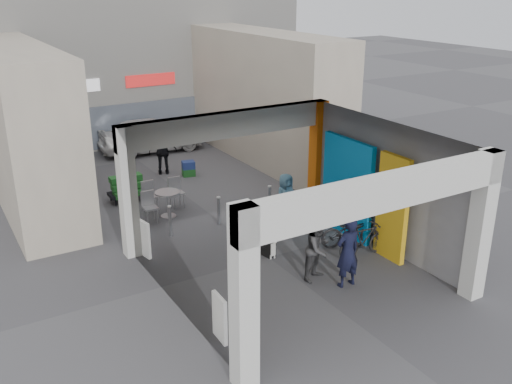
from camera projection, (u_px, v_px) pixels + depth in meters
ground at (268, 258)px, 14.96m from camera, size 90.00×90.00×0.00m
arcade_canopy at (306, 180)px, 13.74m from camera, size 6.40×6.45×6.40m
far_building at (99, 49)px, 24.80m from camera, size 18.00×4.08×8.00m
plaza_bldg_left at (22, 126)px, 17.95m from camera, size 2.00×9.00×5.00m
plaza_bldg_right at (265, 97)px, 22.26m from camera, size 2.00×9.00×5.00m
bollard_left at (170, 221)px, 16.06m from camera, size 0.09×0.09×0.91m
bollard_center at (219, 211)px, 16.83m from camera, size 0.09×0.09×0.86m
bollard_right at (269, 200)px, 17.54m from camera, size 0.09×0.09×0.92m
advert_board_near at (220, 318)px, 11.41m from camera, size 0.12×0.55×1.00m
advert_board_far at (144, 238)px, 14.88m from camera, size 0.18×0.56×1.00m
cafe_set at (160, 203)px, 17.63m from camera, size 1.59×1.29×0.96m
produce_stand at (128, 191)px, 18.68m from camera, size 1.25×0.68×0.82m
crate_stack at (189, 169)px, 21.04m from camera, size 0.52×0.44×0.56m
border_collie at (270, 247)px, 14.91m from camera, size 0.25×0.49×0.68m
man_with_dog at (348, 252)px, 13.31m from camera, size 0.64×0.42×1.75m
man_back_turned at (318, 249)px, 13.67m from camera, size 0.94×0.84×1.59m
man_elderly at (285, 198)px, 16.92m from camera, size 0.81×0.60×1.51m
man_crates at (163, 151)px, 21.05m from camera, size 1.12×0.76×1.76m
bicycle_front at (351, 231)px, 15.46m from camera, size 1.82×1.06×0.90m
bicycle_rear at (364, 240)px, 14.88m from camera, size 1.57×0.55×0.93m
white_van at (151, 134)px, 23.90m from camera, size 4.39×2.00×1.46m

